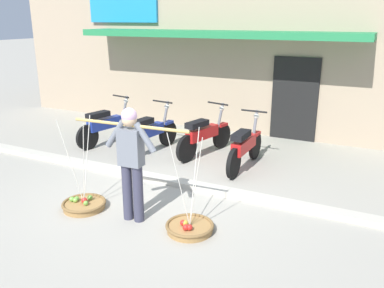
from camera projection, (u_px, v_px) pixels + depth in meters
The scene contains 10 objects.
ground_plane at pixel (150, 198), 6.66m from camera, with size 90.00×90.00×0.00m, color #9E998C.
sidewalk_curb at pixel (170, 181), 7.25m from camera, with size 20.00×0.24×0.10m, color #BAB4A5.
fruit_vendor at pixel (131, 157), 5.68m from camera, with size 1.81×0.22×1.70m.
fruit_basket_left_side at pixel (190, 227), 5.61m from camera, with size 0.69×0.69×1.45m.
fruit_basket_right_side at pixel (84, 204), 6.30m from camera, with size 0.69×0.69×1.45m.
motorcycle_nearest_shop at pixel (107, 125), 9.44m from camera, with size 0.58×1.80×1.09m.
motorcycle_second_in_row at pixel (150, 133), 8.81m from camera, with size 0.54×1.81×1.09m.
motorcycle_third_in_row at pixel (204, 135), 8.65m from camera, with size 0.62×1.79×1.09m.
motorcycle_end_of_row at pixel (245, 147), 7.88m from camera, with size 0.54×1.82×1.09m.
storefront_building at pixel (252, 44), 12.27m from camera, with size 13.00×6.00×4.20m.
Camera 1 is at (3.33, -5.14, 2.87)m, focal length 37.52 mm.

